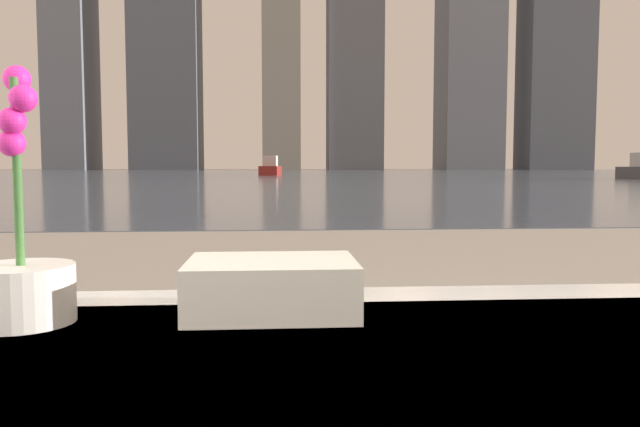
% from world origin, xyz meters
% --- Properties ---
extents(potted_orchid, '(0.14, 0.14, 0.36)m').
position_xyz_m(potted_orchid, '(-0.55, 0.85, 0.58)').
color(potted_orchid, silver).
rests_on(potted_orchid, bathtub).
extents(towel_stack, '(0.25, 0.19, 0.08)m').
position_xyz_m(towel_stack, '(-0.20, 0.88, 0.55)').
color(towel_stack, silver).
rests_on(towel_stack, bathtub).
extents(harbor_water, '(180.00, 110.00, 0.01)m').
position_xyz_m(harbor_water, '(0.00, 62.00, 0.01)').
color(harbor_water, slate).
rests_on(harbor_water, ground_plane).
extents(harbor_boat_3, '(1.81, 4.22, 1.54)m').
position_xyz_m(harbor_boat_3, '(-0.53, 49.31, 0.55)').
color(harbor_boat_3, maroon).
rests_on(harbor_boat_3, harbor_water).
extents(skyline_tower_0, '(7.33, 11.71, 37.55)m').
position_xyz_m(skyline_tower_0, '(-37.14, 118.00, 18.77)').
color(skyline_tower_0, slate).
rests_on(skyline_tower_0, ground_plane).
extents(skyline_tower_4, '(11.04, 10.51, 46.38)m').
position_xyz_m(skyline_tower_4, '(36.90, 118.00, 23.19)').
color(skyline_tower_4, slate).
rests_on(skyline_tower_4, ground_plane).
extents(skyline_tower_5, '(12.56, 8.41, 61.79)m').
position_xyz_m(skyline_tower_5, '(53.78, 118.00, 30.89)').
color(skyline_tower_5, '#4C515B').
rests_on(skyline_tower_5, ground_plane).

